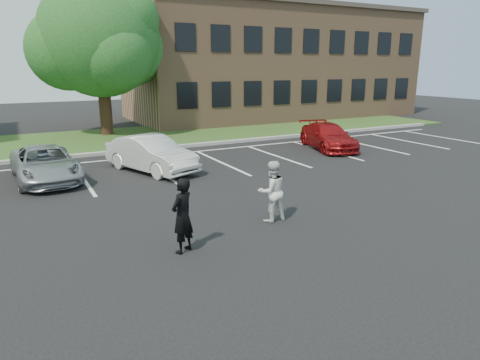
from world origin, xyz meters
name	(u,v)px	position (x,y,z in m)	size (l,w,h in m)	color
ground_plane	(260,241)	(0.00, 0.00, 0.00)	(90.00, 90.00, 0.00)	black
curb	(132,151)	(0.00, 12.00, 0.07)	(40.00, 0.30, 0.15)	gray
grass_strip	(114,139)	(0.00, 16.00, 0.04)	(44.00, 8.00, 0.08)	#2D4E1B
stall_lines	(182,161)	(1.40, 8.95, 0.01)	(34.00, 5.36, 0.01)	white
office_building	(272,63)	(14.00, 21.99, 4.16)	(22.40, 10.40, 8.30)	#997051
tree	(101,40)	(0.09, 17.82, 5.35)	(7.80, 7.20, 8.80)	black
man_black_suit	(182,216)	(-1.80, 0.29, 0.84)	(0.61, 0.40, 1.69)	black
man_white_shirt	(272,191)	(0.96, 1.04, 0.81)	(0.79, 0.62, 1.63)	silver
car_silver_minivan	(45,164)	(-3.99, 8.28, 0.61)	(2.02, 4.39, 1.22)	#A5A8AD
car_white_sedan	(151,154)	(-0.25, 7.88, 0.69)	(1.46, 4.18, 1.38)	silver
car_red_compact	(328,136)	(8.78, 8.35, 0.62)	(1.73, 4.25, 1.23)	maroon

